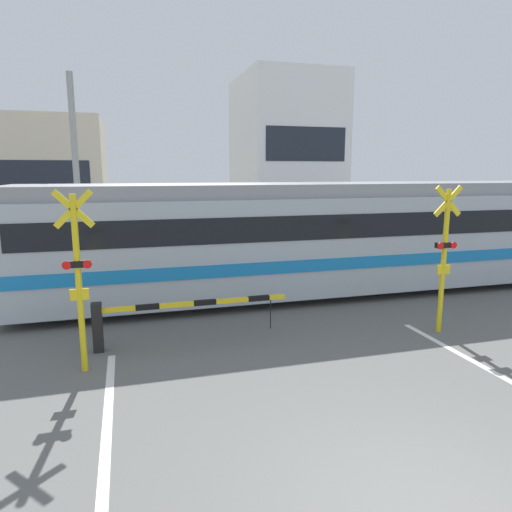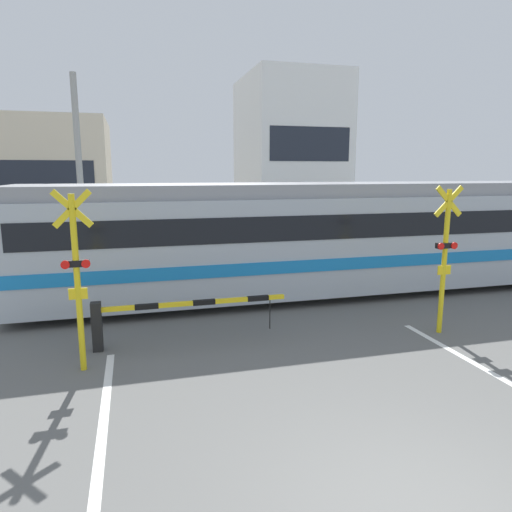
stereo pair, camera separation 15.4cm
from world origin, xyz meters
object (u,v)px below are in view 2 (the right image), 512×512
Objects in this scene: commuter_train at (339,234)px; pedestrian at (170,241)px; crossing_barrier_near at (153,314)px; crossing_signal_right at (445,253)px; crossing_barrier_far at (289,254)px; crossing_signal_left at (77,273)px.

commuter_train reaches higher than pedestrian.
pedestrian reaches higher than crossing_barrier_near.
crossing_signal_right is 10.69m from pedestrian.
crossing_barrier_far is at bearing 104.01° from commuter_train.
crossing_signal_left reaches higher than crossing_barrier_far.
commuter_train is 2.91m from crossing_barrier_far.
crossing_barrier_near is 7.55m from crossing_barrier_far.
crossing_signal_left is (-1.31, -0.87, 1.12)m from crossing_barrier_near.
commuter_train is 7.96m from crossing_signal_left.
crossing_signal_left is 7.57m from crossing_signal_right.
crossing_barrier_far is at bearing 49.00° from crossing_barrier_near.
crossing_signal_right is (7.57, 0.00, 0.00)m from crossing_signal_left.
crossing_signal_right is at bearing -78.74° from crossing_barrier_far.
commuter_train is 5.50× the size of crossing_signal_right.
commuter_train is 5.50× the size of crossing_signal_left.
pedestrian is (-4.58, 5.34, -0.81)m from commuter_train.
pedestrian is at bearing 75.87° from crossing_signal_left.
pedestrian is (-3.92, 2.71, 0.23)m from crossing_barrier_far.
commuter_train is at bearing 28.66° from crossing_barrier_near.
commuter_train is at bearing -49.42° from pedestrian.
crossing_barrier_near is 2.51× the size of pedestrian.
crossing_signal_left is (-6.26, -6.57, 1.12)m from crossing_barrier_far.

